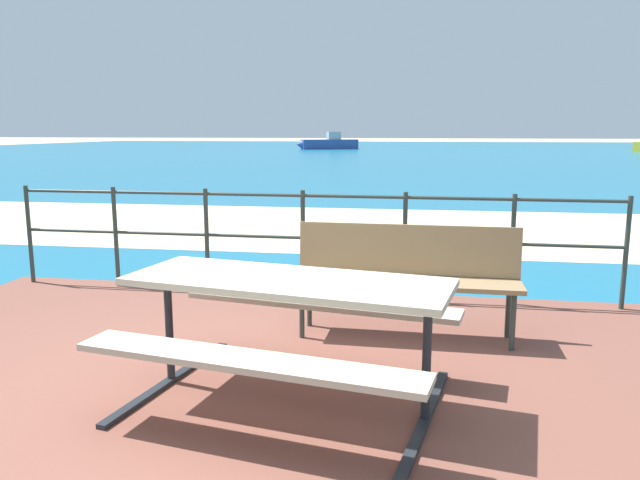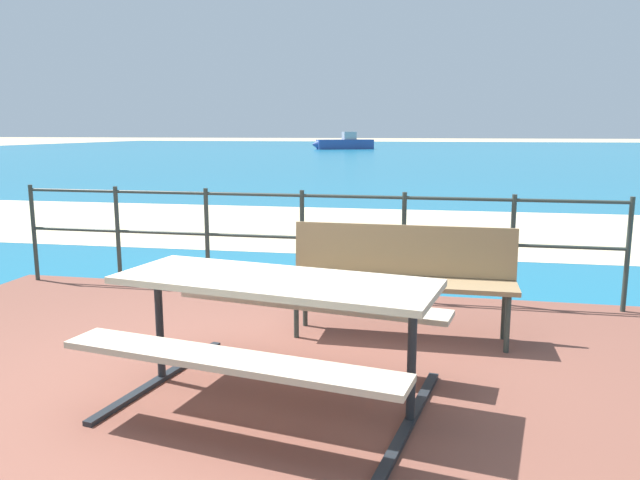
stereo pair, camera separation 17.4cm
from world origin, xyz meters
The scene contains 8 objects.
ground_plane centered at (0.00, 0.00, 0.00)m, with size 240.00×240.00×0.00m, color tan.
patio_paving centered at (0.00, 0.00, 0.03)m, with size 6.40×5.20×0.06m, color brown.
sea_water centered at (0.00, 40.00, 0.01)m, with size 90.00×90.00×0.01m, color #196B8E.
beach_strip centered at (0.00, 7.07, 0.01)m, with size 54.00×4.93×0.01m, color beige.
picnic_table centered at (0.39, 0.02, 0.64)m, with size 2.09×1.68×0.76m.
park_bench centered at (1.04, 1.37, 0.59)m, with size 1.75×0.42×0.87m.
railing_fence centered at (0.00, 2.41, 0.70)m, with size 5.94×0.04×1.03m.
boat_mid centered at (-7.24, 49.41, 0.51)m, with size 5.28×3.11×1.49m.
Camera 1 is at (1.17, -3.35, 1.66)m, focal length 34.38 mm.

